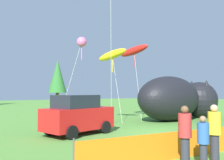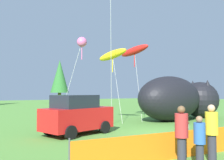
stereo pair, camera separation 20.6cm
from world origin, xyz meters
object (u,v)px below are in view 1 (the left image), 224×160
(kite_pink_octopus, at_px, (82,42))
(spectator_in_blue_shirt, at_px, (203,140))
(folding_chair, at_px, (183,122))
(kite_red_lizard, at_px, (134,51))
(inflatable_cat, at_px, (178,100))
(kite_yellow_hero, at_px, (112,55))
(spectator_in_grey_shirt, at_px, (214,130))
(parked_car, at_px, (78,115))
(spectator_in_white_shirt, at_px, (185,133))

(kite_pink_octopus, bearing_deg, spectator_in_blue_shirt, -97.40)
(folding_chair, relative_size, kite_red_lizard, 0.14)
(inflatable_cat, distance_m, kite_yellow_hero, 6.61)
(spectator_in_grey_shirt, xyz_separation_m, kite_pink_octopus, (0.53, 11.24, 4.87))
(inflatable_cat, bearing_deg, spectator_in_grey_shirt, -137.02)
(kite_yellow_hero, distance_m, kite_red_lizard, 2.12)
(parked_car, distance_m, kite_yellow_hero, 6.65)
(spectator_in_grey_shirt, bearing_deg, kite_yellow_hero, 75.68)
(inflatable_cat, distance_m, spectator_in_white_shirt, 12.93)
(parked_car, relative_size, spectator_in_grey_shirt, 2.25)
(spectator_in_white_shirt, distance_m, kite_pink_octopus, 12.21)
(kite_yellow_hero, bearing_deg, spectator_in_grey_shirt, -104.32)
(spectator_in_white_shirt, relative_size, kite_pink_octopus, 0.30)
(spectator_in_grey_shirt, relative_size, kite_yellow_hero, 0.33)
(folding_chair, bearing_deg, spectator_in_white_shirt, -78.12)
(spectator_in_white_shirt, relative_size, spectator_in_blue_shirt, 1.18)
(parked_car, distance_m, kite_pink_octopus, 6.65)
(spectator_in_white_shirt, bearing_deg, kite_red_lizard, 59.94)
(parked_car, relative_size, spectator_in_blue_shirt, 2.68)
(parked_car, xyz_separation_m, spectator_in_grey_shirt, (1.60, -7.21, -0.02))
(inflatable_cat, height_order, spectator_in_grey_shirt, inflatable_cat)
(spectator_in_grey_shirt, height_order, kite_red_lizard, kite_red_lizard)
(kite_pink_octopus, distance_m, kite_red_lizard, 4.29)
(kite_red_lizard, bearing_deg, parked_car, -152.99)
(kite_yellow_hero, bearing_deg, kite_red_lizard, 0.86)
(folding_chair, xyz_separation_m, inflatable_cat, (3.95, 4.02, 1.09))
(parked_car, bearing_deg, spectator_in_blue_shirt, -101.70)
(inflatable_cat, bearing_deg, folding_chair, -139.55)
(kite_red_lizard, bearing_deg, kite_pink_octopus, 169.15)
(kite_yellow_hero, height_order, kite_pink_octopus, kite_pink_octopus)
(parked_car, relative_size, folding_chair, 4.80)
(folding_chair, bearing_deg, kite_red_lizard, 144.43)
(spectator_in_blue_shirt, height_order, kite_pink_octopus, kite_pink_octopus)
(parked_car, bearing_deg, inflatable_cat, -5.67)
(inflatable_cat, distance_m, kite_pink_octopus, 9.00)
(parked_car, height_order, spectator_in_white_shirt, parked_car)
(kite_pink_octopus, relative_size, kite_red_lizard, 1.03)
(spectator_in_blue_shirt, height_order, kite_red_lizard, kite_red_lizard)
(inflatable_cat, height_order, kite_red_lizard, kite_red_lizard)
(kite_yellow_hero, bearing_deg, parked_car, -143.13)
(inflatable_cat, xyz_separation_m, spectator_in_white_shirt, (-9.36, -8.89, -0.60))
(kite_pink_octopus, bearing_deg, kite_yellow_hero, -21.42)
(kite_yellow_hero, xyz_separation_m, kite_pink_octopus, (-2.13, 0.83, 0.86))
(folding_chair, relative_size, kite_pink_octopus, 0.14)
(spectator_in_grey_shirt, xyz_separation_m, kite_red_lizard, (4.72, 10.43, 4.50))
(spectator_in_white_shirt, height_order, kite_red_lizard, kite_red_lizard)
(spectator_in_blue_shirt, bearing_deg, kite_pink_octopus, 82.60)
(folding_chair, height_order, kite_pink_octopus, kite_pink_octopus)
(spectator_in_grey_shirt, bearing_deg, inflatable_cat, 48.06)
(folding_chair, distance_m, spectator_in_grey_shirt, 6.59)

